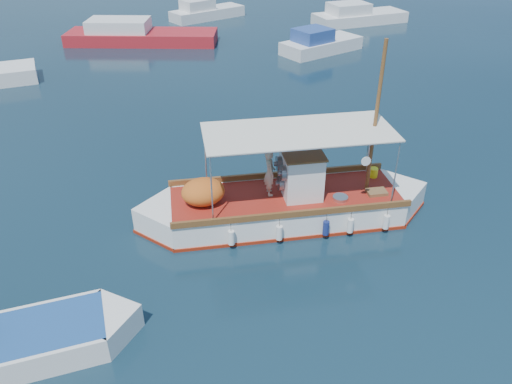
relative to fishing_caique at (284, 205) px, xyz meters
name	(u,v)px	position (x,y,z in m)	size (l,w,h in m)	color
ground	(275,225)	(-0.39, -0.29, -0.51)	(160.00, 160.00, 0.00)	black
fishing_caique	(284,205)	(0.00, 0.00, 0.00)	(9.49, 3.66, 5.85)	white
dinghy	(0,350)	(-8.11, -3.31, -0.19)	(6.28, 1.82, 1.53)	white
bg_boat_n	(137,36)	(-1.84, 23.19, -0.02)	(10.50, 6.07, 1.80)	#A91C23
bg_boat_ne	(319,45)	(9.11, 17.18, -0.02)	(5.84, 3.77, 1.80)	silver
bg_boat_e	(357,17)	(15.36, 23.70, -0.02)	(7.51, 3.05, 1.80)	silver
bg_boat_far_n	(205,13)	(4.34, 28.99, -0.02)	(6.46, 3.98, 1.80)	silver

